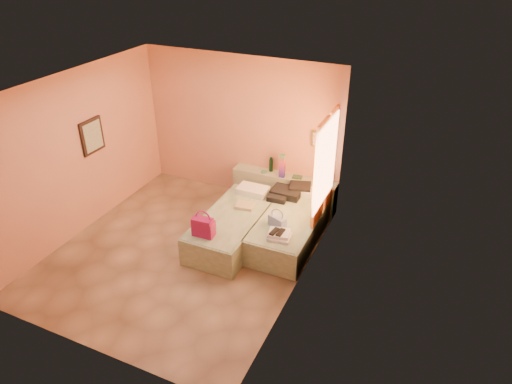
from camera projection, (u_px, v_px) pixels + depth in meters
ground at (184, 251)px, 7.67m from camera, size 4.50×4.50×0.00m
room_walls at (206, 143)px, 7.16m from camera, size 4.02×4.51×2.81m
headboard_ledge at (284, 190)px, 8.82m from camera, size 2.05×0.30×0.65m
bed_left at (234, 227)px, 7.87m from camera, size 0.91×2.01×0.50m
bed_right at (290, 228)px, 7.84m from camera, size 0.91×2.01×0.50m
water_bottle at (271, 164)px, 8.76m from camera, size 0.10×0.10×0.28m
rainbow_box at (282, 166)px, 8.51m from camera, size 0.11×0.11×0.45m
small_dish at (264, 172)px, 8.76m from camera, size 0.15×0.15×0.03m
green_book at (297, 177)px, 8.57m from camera, size 0.19×0.15×0.03m
flower_vase at (328, 176)px, 8.36m from camera, size 0.24×0.24×0.25m
magenta_handbag at (204, 227)px, 7.14m from camera, size 0.35×0.21×0.32m
khaki_garment at (245, 206)px, 7.94m from camera, size 0.35×0.30×0.05m
clothes_pile at (289, 192)px, 8.24m from camera, size 0.65×0.65×0.17m
blue_handbag at (277, 222)px, 7.37m from camera, size 0.33×0.23×0.19m
towel_stack at (280, 235)px, 7.12m from camera, size 0.39×0.35×0.10m
sandal_pair at (277, 232)px, 7.10m from camera, size 0.19×0.24×0.02m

